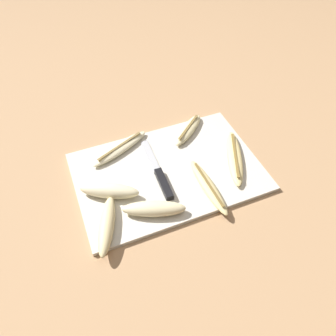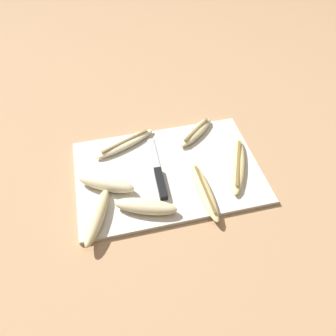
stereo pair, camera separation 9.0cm
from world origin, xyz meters
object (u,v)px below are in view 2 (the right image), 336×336
Objects in this scene: banana_spotted_left at (205,191)px; banana_cream_curved at (146,206)px; banana_bright_far at (106,183)px; banana_pale_long at (125,143)px; banana_ripe_center at (97,217)px; knife at (159,177)px; banana_soft_right at (196,132)px; banana_golden_short at (237,165)px.

banana_cream_curved is at bearing -173.95° from banana_spotted_left.
banana_pale_long is (0.07, 0.15, -0.01)m from banana_bright_far.
banana_ripe_center is (-0.03, -0.10, -0.00)m from banana_bright_far.
banana_bright_far is (-0.14, 0.00, 0.01)m from knife.
banana_soft_right is at bearing 49.84° from banana_cream_curved.
banana_spotted_left is 1.21× the size of banana_cream_curved.
banana_pale_long is 0.24m from banana_cream_curved.
knife is at bearing -1.24° from banana_bright_far.
banana_golden_short reaches higher than knife.
banana_spotted_left is at bearing -33.20° from knife.
banana_cream_curved reaches higher than banana_spotted_left.
banana_spotted_left is 0.28m from banana_ripe_center.
banana_soft_right reaches higher than banana_spotted_left.
banana_ripe_center is at bearing -168.09° from banana_golden_short.
banana_soft_right is (0.15, 0.15, 0.00)m from knife.
knife is 0.13m from banana_spotted_left.
banana_ripe_center is at bearing -113.15° from banana_pale_long.
banana_pale_long is (0.10, 0.24, -0.01)m from banana_ripe_center.
banana_pale_long is (-0.17, 0.22, -0.00)m from banana_spotted_left.
banana_golden_short is at bearing 16.58° from banana_cream_curved.
banana_pale_long is (-0.29, 0.16, -0.00)m from banana_golden_short.
knife is at bearing 28.00° from banana_ripe_center.
banana_ripe_center reaches higher than banana_soft_right.
banana_soft_right is at bearing 79.26° from banana_spotted_left.
banana_golden_short is at bearing -1.95° from banana_bright_far.
banana_bright_far is 0.75× the size of banana_golden_short.
banana_pale_long is 1.20× the size of banana_cream_curved.
banana_golden_short reaches higher than banana_pale_long.
banana_bright_far is at bearing -153.51° from banana_soft_right.
banana_spotted_left is at bearing -51.85° from banana_pale_long.
banana_cream_curved reaches higher than banana_golden_short.
banana_golden_short is 1.45× the size of banana_soft_right.
banana_soft_right is 0.22m from banana_pale_long.
banana_spotted_left is (-0.04, -0.22, -0.00)m from banana_soft_right.
knife is at bearing -134.97° from banana_soft_right.
banana_bright_far is 0.16m from banana_pale_long.
banana_cream_curved reaches higher than banana_soft_right.
banana_pale_long is at bearing 93.96° from banana_cream_curved.
banana_cream_curved is at bearing -47.12° from banana_bright_far.
banana_soft_right reaches higher than knife.
knife is 0.21m from banana_soft_right.
banana_ripe_center is at bearing -149.80° from knife.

